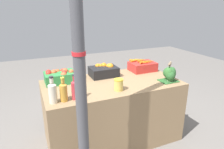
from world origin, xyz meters
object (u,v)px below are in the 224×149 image
at_px(broccoli_pile, 170,74).
at_px(pickle_jar, 119,85).
at_px(orange_crate, 104,71).
at_px(juice_bottle_amber, 64,91).
at_px(apple_crate, 60,76).
at_px(carrot_crate, 142,66).
at_px(support_pole, 80,68).
at_px(juice_bottle_ruby, 75,89).
at_px(juice_bottle_cloudy, 53,92).
at_px(sparrow_bird, 170,64).

height_order(broccoli_pile, pickle_jar, broccoli_pile).
bearing_deg(orange_crate, juice_bottle_amber, -138.88).
bearing_deg(pickle_jar, juice_bottle_amber, -177.40).
bearing_deg(juice_bottle_amber, apple_crate, 84.08).
bearing_deg(broccoli_pile, juice_bottle_amber, -178.02).
bearing_deg(carrot_crate, support_pole, -140.44).
xyz_separation_m(orange_crate, juice_bottle_amber, (-0.63, -0.55, 0.03)).
height_order(apple_crate, orange_crate, orange_crate).
bearing_deg(apple_crate, support_pole, -89.21).
distance_m(apple_crate, carrot_crate, 1.17).
relative_size(support_pole, apple_crate, 6.87).
relative_size(juice_bottle_amber, juice_bottle_ruby, 0.94).
bearing_deg(apple_crate, carrot_crate, -0.07).
distance_m(broccoli_pile, juice_bottle_amber, 1.32).
distance_m(support_pole, pickle_jar, 0.79).
relative_size(broccoli_pile, pickle_jar, 1.67).
height_order(orange_crate, juice_bottle_amber, juice_bottle_amber).
bearing_deg(juice_bottle_amber, pickle_jar, 2.60).
distance_m(juice_bottle_ruby, pickle_jar, 0.50).
relative_size(support_pole, juice_bottle_ruby, 9.41).
xyz_separation_m(juice_bottle_amber, pickle_jar, (0.61, 0.03, -0.04)).
bearing_deg(juice_bottle_cloudy, support_pole, -67.28).
bearing_deg(apple_crate, juice_bottle_ruby, -84.28).
bearing_deg(orange_crate, support_pole, -120.30).
relative_size(apple_crate, juice_bottle_amber, 1.45).
xyz_separation_m(orange_crate, sparrow_bird, (0.67, -0.51, 0.15)).
height_order(support_pole, juice_bottle_ruby, support_pole).
bearing_deg(juice_bottle_ruby, pickle_jar, 3.19).
distance_m(orange_crate, juice_bottle_cloudy, 0.92).
bearing_deg(juice_bottle_amber, orange_crate, 41.12).
distance_m(apple_crate, pickle_jar, 0.76).
relative_size(carrot_crate, juice_bottle_ruby, 1.37).
distance_m(juice_bottle_amber, sparrow_bird, 1.31).
bearing_deg(orange_crate, pickle_jar, -93.09).
relative_size(juice_bottle_amber, pickle_jar, 1.87).
xyz_separation_m(juice_bottle_cloudy, juice_bottle_ruby, (0.21, -0.00, -0.00)).
xyz_separation_m(carrot_crate, broccoli_pile, (0.08, -0.50, 0.02)).
relative_size(carrot_crate, pickle_jar, 2.72).
xyz_separation_m(apple_crate, juice_bottle_amber, (-0.06, -0.55, 0.03)).
bearing_deg(apple_crate, orange_crate, 0.34).
bearing_deg(sparrow_bird, support_pole, 162.36).
bearing_deg(juice_bottle_ruby, support_pole, -95.81).
distance_m(apple_crate, juice_bottle_amber, 0.55).
height_order(support_pole, carrot_crate, support_pole).
relative_size(support_pole, sparrow_bird, 21.62).
distance_m(apple_crate, broccoli_pile, 1.36).
height_order(juice_bottle_cloudy, juice_bottle_amber, juice_bottle_cloudy).
relative_size(apple_crate, carrot_crate, 1.00).
xyz_separation_m(apple_crate, pickle_jar, (0.55, -0.52, -0.01)).
distance_m(orange_crate, carrot_crate, 0.60).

